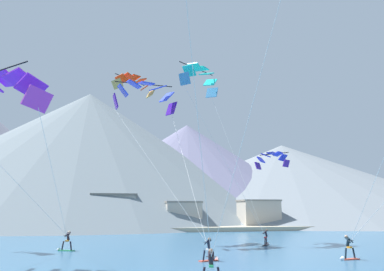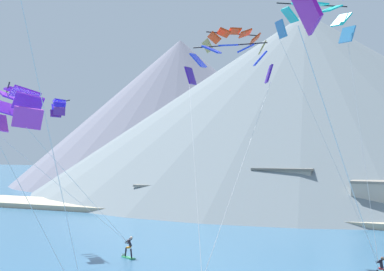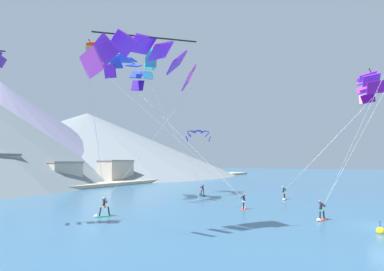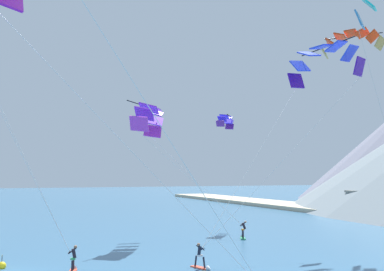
{
  "view_description": "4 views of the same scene",
  "coord_description": "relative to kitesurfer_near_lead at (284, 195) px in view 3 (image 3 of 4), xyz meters",
  "views": [
    {
      "loc": [
        -5.08,
        -14.42,
        3.64
      ],
      "look_at": [
        2.69,
        18.7,
        10.35
      ],
      "focal_mm": 35.0,
      "sensor_mm": 36.0,
      "label": 1
    },
    {
      "loc": [
        14.67,
        -15.88,
        9.0
      ],
      "look_at": [
        0.79,
        14.78,
        9.76
      ],
      "focal_mm": 50.0,
      "sensor_mm": 36.0,
      "label": 2
    },
    {
      "loc": [
        -27.55,
        0.5,
        4.93
      ],
      "look_at": [
        1.68,
        18.35,
        7.97
      ],
      "focal_mm": 28.0,
      "sensor_mm": 36.0,
      "label": 3
    },
    {
      "loc": [
        28.89,
        0.71,
        6.08
      ],
      "look_at": [
        -1.11,
        13.44,
        9.16
      ],
      "focal_mm": 40.0,
      "sensor_mm": 36.0,
      "label": 4
    }
  ],
  "objects": [
    {
      "name": "kitesurfer_near_lead",
      "position": [
        0.0,
        0.0,
        0.0
      ],
      "size": [
        1.78,
        0.7,
        1.83
      ],
      "color": "#E54C33",
      "rests_on": "ground"
    },
    {
      "name": "kitesurfer_near_trail",
      "position": [
        -1.16,
        11.72,
        -0.09
      ],
      "size": [
        1.32,
        1.66,
        1.71
      ],
      "color": "black",
      "rests_on": "ground"
    },
    {
      "name": "kitesurfer_mid_center",
      "position": [
        -12.47,
        -6.25,
        -0.07
      ],
      "size": [
        1.79,
        0.79,
        1.75
      ],
      "color": "#E54C33",
      "rests_on": "ground"
    },
    {
      "name": "kitesurfer_far_left",
      "position": [
        -9.98,
        1.66,
        -0.09
      ],
      "size": [
        1.77,
        0.96,
        1.72
      ],
      "color": "#E54C33",
      "rests_on": "ground"
    },
    {
      "name": "kitesurfer_far_right",
      "position": [
        -20.85,
        10.99,
        -0.01
      ],
      "size": [
        1.75,
        1.09,
        1.8
      ],
      "color": "#33B266",
      "rests_on": "ground"
    },
    {
      "name": "parafoil_kite_near_lead",
      "position": [
        1.73,
        -10.05,
        13.77
      ],
      "size": [
        7.49,
        11.59,
        14.21
      ],
      "color": "#8F129A"
    },
    {
      "name": "parafoil_kite_near_trail",
      "position": [
        -6.67,
        17.22,
        19.11
      ],
      "size": [
        8.28,
        8.54,
        19.69
      ],
      "color": "teal"
    },
    {
      "name": "parafoil_kite_far_left",
      "position": [
        -13.59,
        15.22,
        15.84
      ],
      "size": [
        7.37,
        15.33,
        16.52
      ],
      "color": "#3F129B"
    },
    {
      "name": "parafoil_kite_far_right",
      "position": [
        -25.15,
        2.7,
        11.47
      ],
      "size": [
        8.09,
        11.0,
        11.94
      ],
      "color": "#BD38C1"
    },
    {
      "name": "parafoil_kite_distant_low_drift",
      "position": [
        0.62,
        13.39,
        8.71
      ],
      "size": [
        3.07,
        3.84,
        1.82
      ],
      "color": "#441C94"
    },
    {
      "name": "parafoil_kite_distant_mid_solo",
      "position": [
        -14.62,
        19.58,
        18.55
      ],
      "size": [
        5.64,
        4.74,
        2.25
      ],
      "color": "#BB9546"
    },
    {
      "name": "race_marker_buoy",
      "position": [
        -15.22,
        -10.48,
        -0.42
      ],
      "size": [
        0.56,
        0.56,
        1.02
      ],
      "color": "yellow",
      "rests_on": "ground"
    },
    {
      "name": "shoreline_strip",
      "position": [
        -12.63,
        39.82,
        -0.23
      ],
      "size": [
        180.0,
        10.0,
        0.7
      ],
      "primitive_type": "cube",
      "color": "#BCAD8E",
      "rests_on": "ground"
    },
    {
      "name": "shore_building_quay_east",
      "position": [
        11.09,
        42.16,
        2.14
      ],
      "size": [
        7.33,
        5.2,
        5.4
      ],
      "color": "#B7AD9E",
      "rests_on": "ground"
    },
    {
      "name": "shore_building_quay_west",
      "position": [
        -3.88,
        41.03,
        1.95
      ],
      "size": [
        6.44,
        4.51,
        5.04
      ],
      "color": "#B7AD9E",
      "rests_on": "ground"
    },
    {
      "name": "mountain_peak_far_spur",
      "position": [
        39.8,
        88.16,
        11.74
      ],
      "size": [
        118.39,
        118.39,
        24.62
      ],
      "color": "gray",
      "rests_on": "ground"
    }
  ]
}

